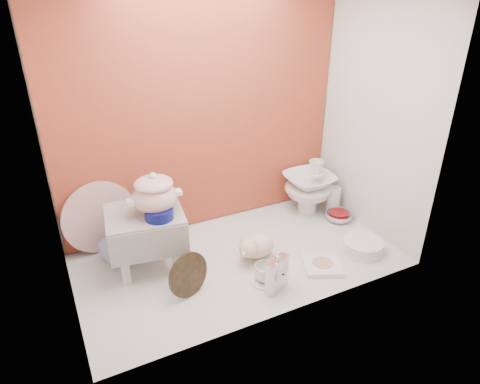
% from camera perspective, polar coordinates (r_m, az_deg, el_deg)
% --- Properties ---
extents(ground, '(1.80, 1.80, 0.00)m').
position_cam_1_polar(ground, '(2.52, -0.21, -8.81)').
color(ground, silver).
rests_on(ground, ground).
extents(niche_shell, '(1.86, 1.03, 1.53)m').
position_cam_1_polar(niche_shell, '(2.28, -2.30, 13.09)').
color(niche_shell, '#A23528').
rests_on(niche_shell, ground).
extents(step_stool, '(0.45, 0.40, 0.35)m').
position_cam_1_polar(step_stool, '(2.43, -12.22, -6.21)').
color(step_stool, silver).
rests_on(step_stool, ground).
extents(soup_tureen, '(0.28, 0.28, 0.23)m').
position_cam_1_polar(soup_tureen, '(2.27, -11.26, -0.12)').
color(soup_tureen, white).
rests_on(soup_tureen, step_stool).
extents(cobalt_bowl, '(0.18, 0.18, 0.05)m').
position_cam_1_polar(cobalt_bowl, '(2.26, -10.67, -2.82)').
color(cobalt_bowl, '#0B0F54').
rests_on(cobalt_bowl, step_stool).
extents(floral_platter, '(0.44, 0.11, 0.44)m').
position_cam_1_polar(floral_platter, '(2.62, -18.05, -3.22)').
color(floral_platter, white).
rests_on(floral_platter, ground).
extents(blue_white_vase, '(0.25, 0.25, 0.25)m').
position_cam_1_polar(blue_white_vase, '(2.54, -15.62, -6.28)').
color(blue_white_vase, white).
rests_on(blue_white_vase, ground).
extents(lacquer_tray, '(0.24, 0.13, 0.24)m').
position_cam_1_polar(lacquer_tray, '(2.22, -6.85, -10.84)').
color(lacquer_tray, black).
rests_on(lacquer_tray, ground).
extents(mantel_clock, '(0.15, 0.10, 0.21)m').
position_cam_1_polar(mantel_clock, '(2.25, 4.92, -10.66)').
color(mantel_clock, silver).
rests_on(mantel_clock, ground).
extents(plush_pig, '(0.29, 0.22, 0.16)m').
position_cam_1_polar(plush_pig, '(2.50, 2.29, -7.07)').
color(plush_pig, beige).
rests_on(plush_pig, ground).
extents(teacup_saucer, '(0.17, 0.17, 0.01)m').
position_cam_1_polar(teacup_saucer, '(2.36, 3.26, -11.61)').
color(teacup_saucer, white).
rests_on(teacup_saucer, ground).
extents(gold_rim_teacup, '(0.14, 0.14, 0.09)m').
position_cam_1_polar(gold_rim_teacup, '(2.33, 3.29, -10.62)').
color(gold_rim_teacup, white).
rests_on(gold_rim_teacup, teacup_saucer).
extents(lattice_dish, '(0.27, 0.27, 0.03)m').
position_cam_1_polar(lattice_dish, '(2.49, 10.85, -9.48)').
color(lattice_dish, white).
rests_on(lattice_dish, ground).
extents(dinner_plate_stack, '(0.31, 0.31, 0.07)m').
position_cam_1_polar(dinner_plate_stack, '(2.66, 15.97, -6.88)').
color(dinner_plate_stack, white).
rests_on(dinner_plate_stack, ground).
extents(crystal_bowl, '(0.23, 0.23, 0.06)m').
position_cam_1_polar(crystal_bowl, '(2.95, 12.94, -3.18)').
color(crystal_bowl, silver).
rests_on(crystal_bowl, ground).
extents(clear_glass_vase, '(0.12, 0.12, 0.19)m').
position_cam_1_polar(clear_glass_vase, '(3.01, 12.24, -1.05)').
color(clear_glass_vase, silver).
rests_on(clear_glass_vase, ground).
extents(porcelain_tower, '(0.37, 0.37, 0.37)m').
position_cam_1_polar(porcelain_tower, '(2.95, 9.08, 0.73)').
color(porcelain_tower, white).
rests_on(porcelain_tower, ground).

